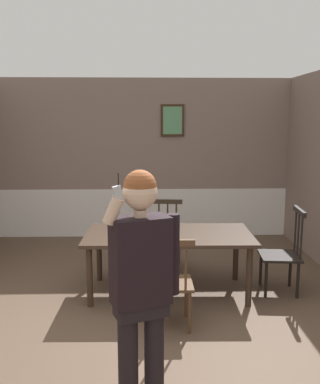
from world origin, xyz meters
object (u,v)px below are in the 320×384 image
(chair_near_window, at_px, (171,283))
(chair_at_table_head, at_px, (283,253))
(chair_by_doorway, at_px, (167,236))
(person_figure, at_px, (142,278))
(dining_table, at_px, (169,239))

(chair_near_window, height_order, chair_at_table_head, chair_at_table_head)
(chair_near_window, distance_m, chair_by_doorway, 1.78)
(chair_at_table_head, height_order, person_figure, person_figure)
(dining_table, xyz_separation_m, person_figure, (-0.30, -2.18, 0.36))
(chair_near_window, xyz_separation_m, chair_by_doorway, (0.04, 1.78, -0.01))
(chair_by_doorway, bearing_deg, person_figure, 90.06)
(dining_table, height_order, chair_near_window, chair_near_window)
(chair_near_window, xyz_separation_m, person_figure, (-0.28, -1.29, 0.55))
(dining_table, height_order, chair_at_table_head, chair_at_table_head)
(chair_near_window, xyz_separation_m, chair_at_table_head, (1.40, 0.85, 0.02))
(chair_near_window, height_order, person_figure, person_figure)
(dining_table, distance_m, chair_at_table_head, 1.39)
(chair_by_doorway, bearing_deg, dining_table, 94.48)
(chair_by_doorway, relative_size, chair_at_table_head, 0.92)
(dining_table, bearing_deg, chair_near_window, -91.28)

